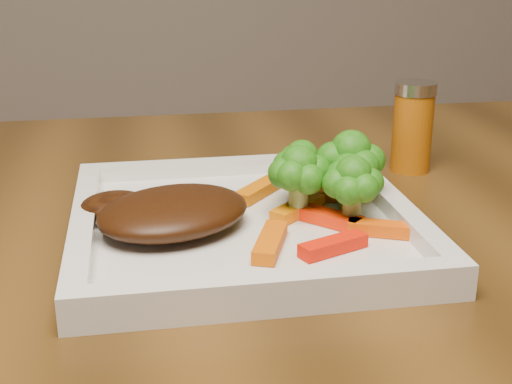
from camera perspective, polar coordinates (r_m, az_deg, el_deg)
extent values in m
cube|color=silver|center=(0.58, -0.98, -2.95)|extent=(0.27, 0.27, 0.01)
ellipsoid|color=#381A08|center=(0.56, -6.63, -1.59)|extent=(0.15, 0.14, 0.03)
cube|color=red|center=(0.52, 6.20, -4.27)|extent=(0.06, 0.03, 0.01)
cube|color=#E04B03|center=(0.56, 10.11, -2.92)|extent=(0.05, 0.03, 0.01)
cube|color=#D25403|center=(0.52, 1.15, -4.04)|extent=(0.04, 0.06, 0.01)
cube|color=#E65B03|center=(0.63, 7.50, -0.07)|extent=(0.06, 0.02, 0.01)
cube|color=#C75C03|center=(0.63, 0.16, 0.15)|extent=(0.05, 0.05, 0.01)
cube|color=#FF2904|center=(0.57, 5.50, -1.97)|extent=(0.06, 0.06, 0.01)
cube|color=orange|center=(0.59, 3.35, -1.31)|extent=(0.05, 0.05, 0.01)
cylinder|color=#9D4F08|center=(0.74, 12.42, 5.10)|extent=(0.05, 0.05, 0.09)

